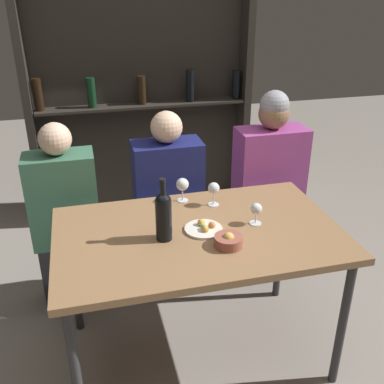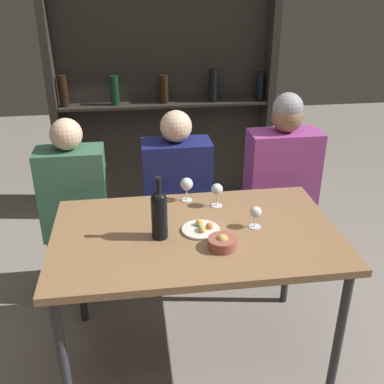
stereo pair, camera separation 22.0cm
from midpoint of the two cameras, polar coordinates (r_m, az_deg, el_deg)
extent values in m
plane|color=gray|center=(2.65, 2.93, -19.71)|extent=(10.00, 10.00, 0.00)
cube|color=olive|center=(2.18, 3.37, -5.48)|extent=(1.37, 0.84, 0.04)
cylinder|color=#2D2D30|center=(2.12, -12.93, -20.71)|extent=(0.04, 0.04, 0.74)
cylinder|color=#2D2D30|center=(2.34, 20.89, -16.79)|extent=(0.04, 0.04, 0.74)
cylinder|color=#2D2D30|center=(2.67, -11.91, -9.56)|extent=(0.04, 0.04, 0.74)
cylinder|color=#2D2D30|center=(2.84, 14.36, -7.44)|extent=(0.04, 0.04, 0.74)
cube|color=#28231E|center=(3.77, -2.01, 14.24)|extent=(1.74, 0.02, 2.28)
cube|color=#28231E|center=(3.68, -15.81, 13.03)|extent=(0.06, 0.18, 2.28)
cube|color=#28231E|center=(3.85, 11.56, 14.02)|extent=(0.06, 0.18, 2.28)
cube|color=#28231E|center=(3.71, -1.79, 11.04)|extent=(1.66, 0.18, 0.02)
cylinder|color=black|center=(3.69, -14.37, 12.29)|extent=(0.07, 0.07, 0.24)
cylinder|color=black|center=(3.66, -8.08, 12.63)|extent=(0.07, 0.07, 0.23)
cylinder|color=black|center=(3.69, -1.78, 12.91)|extent=(0.07, 0.07, 0.22)
cylinder|color=black|center=(3.73, 4.42, 13.27)|extent=(0.07, 0.07, 0.26)
cylinder|color=black|center=(3.83, 10.33, 13.07)|extent=(0.07, 0.07, 0.23)
cylinder|color=black|center=(2.07, -1.12, -3.49)|extent=(0.08, 0.08, 0.20)
sphere|color=black|center=(2.02, -1.14, -1.07)|extent=(0.08, 0.08, 0.08)
cylinder|color=black|center=(2.00, -1.15, 0.20)|extent=(0.03, 0.03, 0.10)
cylinder|color=black|center=(1.98, -1.17, 1.65)|extent=(0.03, 0.03, 0.01)
cylinder|color=silver|center=(2.46, 1.95, -1.06)|extent=(0.06, 0.06, 0.00)
cylinder|color=silver|center=(2.44, 1.96, -0.24)|extent=(0.01, 0.01, 0.07)
sphere|color=silver|center=(2.41, 1.98, 0.97)|extent=(0.07, 0.07, 0.07)
cylinder|color=silver|center=(2.24, 10.75, -4.36)|extent=(0.06, 0.06, 0.00)
cylinder|color=silver|center=(2.22, 10.82, -3.61)|extent=(0.01, 0.01, 0.06)
sphere|color=silver|center=(2.20, 10.92, -2.53)|extent=(0.06, 0.06, 0.06)
cylinder|color=silver|center=(2.41, 5.76, -1.79)|extent=(0.06, 0.06, 0.00)
cylinder|color=silver|center=(2.39, 5.80, -0.92)|extent=(0.01, 0.01, 0.08)
sphere|color=silver|center=(2.36, 5.86, 0.29)|extent=(0.06, 0.06, 0.06)
cylinder|color=silver|center=(2.17, 4.06, -4.94)|extent=(0.18, 0.18, 0.01)
sphere|color=#99B256|center=(2.18, 3.92, -4.36)|extent=(0.02, 0.02, 0.02)
sphere|color=#C67038|center=(2.17, 5.13, -4.36)|extent=(0.03, 0.03, 0.03)
sphere|color=#99B256|center=(2.15, 4.17, -4.69)|extent=(0.03, 0.03, 0.03)
sphere|color=gold|center=(2.19, 3.83, -4.04)|extent=(0.04, 0.04, 0.04)
sphere|color=gold|center=(2.14, 4.24, -4.91)|extent=(0.03, 0.03, 0.03)
cylinder|color=#995142|center=(2.04, 6.97, -6.55)|extent=(0.13, 0.13, 0.05)
sphere|color=gold|center=(2.03, 7.00, -6.16)|extent=(0.05, 0.05, 0.05)
cube|color=#26262B|center=(2.97, -11.68, -8.92)|extent=(0.35, 0.22, 0.45)
cube|color=#38664C|center=(2.72, -12.60, -0.20)|extent=(0.39, 0.22, 0.55)
sphere|color=beige|center=(2.59, -13.37, 7.11)|extent=(0.18, 0.18, 0.18)
cube|color=#26262B|center=(2.98, 0.35, -8.17)|extent=(0.37, 0.22, 0.45)
cube|color=navy|center=(2.73, 0.38, 0.74)|extent=(0.41, 0.22, 0.57)
sphere|color=beige|center=(2.60, 0.40, 8.29)|extent=(0.18, 0.18, 0.18)
cube|color=#26262B|center=(3.13, 12.48, -7.05)|extent=(0.39, 0.22, 0.45)
cube|color=#9E3F8C|center=(2.89, 13.45, 1.76)|extent=(0.43, 0.22, 0.60)
sphere|color=#8C6647|center=(2.76, 14.29, 9.25)|extent=(0.19, 0.19, 0.19)
sphere|color=gray|center=(2.74, 14.40, 10.29)|extent=(0.18, 0.18, 0.18)
camera|label=1|loc=(0.11, -87.14, 1.38)|focal=42.00mm
camera|label=2|loc=(0.11, 92.86, -1.38)|focal=42.00mm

